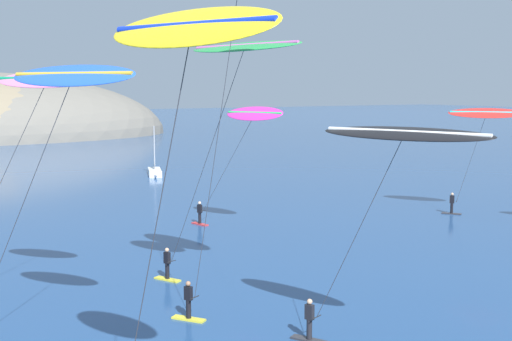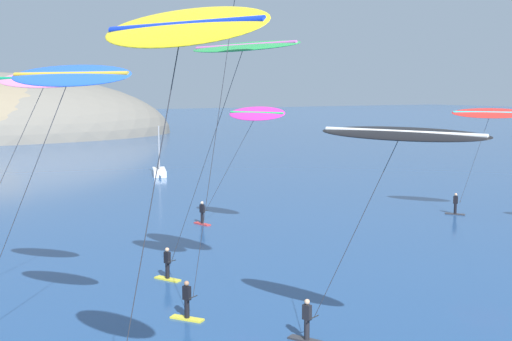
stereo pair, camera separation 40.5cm
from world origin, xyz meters
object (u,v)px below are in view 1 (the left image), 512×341
(kitesurfer_magenta, at_px, (249,123))
(kitesurfer_green, at_px, (239,62))
(kitesurfer_yellow, at_px, (183,68))
(kitesurfer_blue, at_px, (62,102))
(sailboat_near, at_px, (155,170))
(kitesurfer_red, at_px, (484,119))
(kitesurfer_black, at_px, (396,149))
(kitesurfer_pink, at_px, (36,102))
(kitesurfer_white, at_px, (234,12))

(kitesurfer_magenta, bearing_deg, kitesurfer_green, -123.36)
(kitesurfer_yellow, height_order, kitesurfer_blue, kitesurfer_yellow)
(sailboat_near, bearing_deg, kitesurfer_green, -108.30)
(kitesurfer_yellow, relative_size, kitesurfer_red, 1.38)
(kitesurfer_red, bearing_deg, kitesurfer_green, -164.02)
(kitesurfer_blue, relative_size, kitesurfer_black, 1.25)
(kitesurfer_blue, relative_size, kitesurfer_pink, 1.01)
(kitesurfer_red, relative_size, kitesurfer_black, 0.99)
(kitesurfer_black, bearing_deg, kitesurfer_blue, 147.06)
(kitesurfer_blue, relative_size, kitesurfer_white, 0.75)
(kitesurfer_white, bearing_deg, kitesurfer_pink, 133.75)
(kitesurfer_magenta, height_order, kitesurfer_pink, kitesurfer_pink)
(kitesurfer_yellow, relative_size, kitesurfer_white, 0.82)
(kitesurfer_magenta, bearing_deg, kitesurfer_white, -123.33)
(kitesurfer_yellow, bearing_deg, kitesurfer_black, 16.89)
(kitesurfer_blue, distance_m, kitesurfer_pink, 5.84)
(kitesurfer_red, xyz_separation_m, kitesurfer_blue, (-34.86, -10.12, 1.83))
(sailboat_near, bearing_deg, kitesurfer_blue, -116.55)
(kitesurfer_green, xyz_separation_m, kitesurfer_red, (26.26, 7.52, -3.48))
(kitesurfer_pink, distance_m, kitesurfer_white, 9.40)
(kitesurfer_red, relative_size, kitesurfer_white, 0.59)
(kitesurfer_red, distance_m, kitesurfer_blue, 36.34)
(sailboat_near, relative_size, kitesurfer_white, 0.41)
(sailboat_near, relative_size, kitesurfer_magenta, 0.67)
(sailboat_near, bearing_deg, kitesurfer_white, -109.41)
(kitesurfer_green, relative_size, kitesurfer_blue, 1.12)
(sailboat_near, relative_size, kitesurfer_black, 0.68)
(sailboat_near, relative_size, kitesurfer_pink, 0.55)
(kitesurfer_blue, bearing_deg, kitesurfer_pink, 84.84)
(kitesurfer_magenta, bearing_deg, kitesurfer_blue, -138.38)
(kitesurfer_magenta, distance_m, kitesurfer_pink, 18.46)
(kitesurfer_red, relative_size, kitesurfer_blue, 0.79)
(kitesurfer_yellow, distance_m, kitesurfer_black, 10.12)
(kitesurfer_white, bearing_deg, kitesurfer_magenta, 56.67)
(kitesurfer_black, distance_m, kitesurfer_white, 8.18)
(kitesurfer_blue, xyz_separation_m, kitesurfer_white, (6.57, -0.50, 3.37))
(kitesurfer_magenta, distance_m, kitesurfer_red, 18.84)
(kitesurfer_magenta, relative_size, kitesurfer_blue, 0.82)
(sailboat_near, distance_m, kitesurfer_blue, 51.89)
(kitesurfer_yellow, relative_size, kitesurfer_black, 1.36)
(kitesurfer_green, bearing_deg, kitesurfer_blue, -163.19)
(sailboat_near, distance_m, kitesurfer_black, 54.13)
(kitesurfer_pink, bearing_deg, kitesurfer_black, -52.95)
(kitesurfer_magenta, xyz_separation_m, kitesurfer_black, (-6.97, -20.98, 0.22))
(sailboat_near, relative_size, kitesurfer_yellow, 0.50)
(kitesurfer_green, xyz_separation_m, kitesurfer_black, (1.03, -8.83, -3.24))
(kitesurfer_yellow, height_order, kitesurfer_white, kitesurfer_white)
(sailboat_near, bearing_deg, kitesurfer_black, -104.29)
(kitesurfer_white, bearing_deg, sailboat_near, 70.59)
(kitesurfer_black, relative_size, kitesurfer_white, 0.60)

